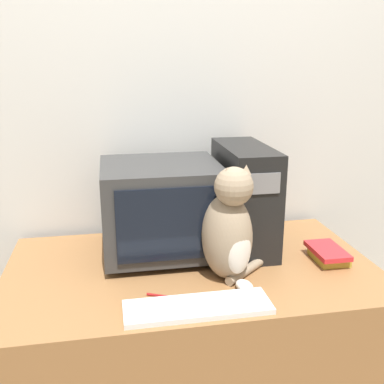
# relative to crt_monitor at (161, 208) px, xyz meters

# --- Properties ---
(wall_back) EXTENTS (7.00, 0.05, 2.50)m
(wall_back) POSITION_rel_crt_monitor_xyz_m (0.10, 0.33, 0.28)
(wall_back) COLOR silver
(wall_back) RESTS_ON ground_plane
(desk) EXTENTS (1.40, 0.81, 0.77)m
(desk) POSITION_rel_crt_monitor_xyz_m (0.10, -0.14, -0.58)
(desk) COLOR olive
(desk) RESTS_ON ground_plane
(crt_monitor) EXTENTS (0.46, 0.43, 0.37)m
(crt_monitor) POSITION_rel_crt_monitor_xyz_m (0.00, 0.00, 0.00)
(crt_monitor) COLOR #333333
(crt_monitor) RESTS_ON desk
(computer_tower) EXTENTS (0.18, 0.44, 0.43)m
(computer_tower) POSITION_rel_crt_monitor_xyz_m (0.35, 0.01, 0.02)
(computer_tower) COLOR black
(computer_tower) RESTS_ON desk
(keyboard) EXTENTS (0.47, 0.15, 0.02)m
(keyboard) POSITION_rel_crt_monitor_xyz_m (0.06, -0.46, -0.18)
(keyboard) COLOR silver
(keyboard) RESTS_ON desk
(cat) EXTENTS (0.29, 0.28, 0.42)m
(cat) POSITION_rel_crt_monitor_xyz_m (0.21, -0.27, -0.01)
(cat) COLOR gray
(cat) RESTS_ON desk
(book_stack) EXTENTS (0.13, 0.19, 0.05)m
(book_stack) POSITION_rel_crt_monitor_xyz_m (0.63, -0.20, -0.17)
(book_stack) COLOR gold
(book_stack) RESTS_ON desk
(pen) EXTENTS (0.13, 0.07, 0.01)m
(pen) POSITION_rel_crt_monitor_xyz_m (-0.03, -0.37, -0.19)
(pen) COLOR maroon
(pen) RESTS_ON desk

